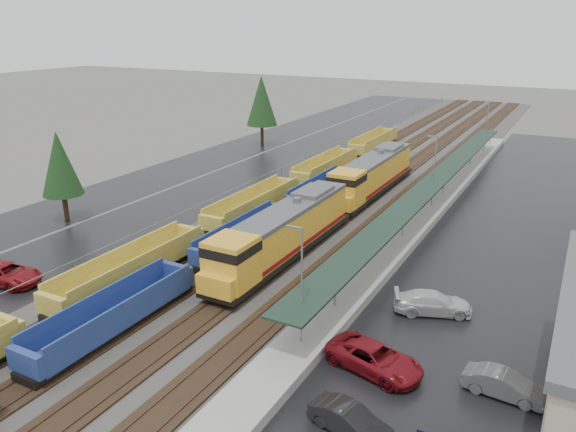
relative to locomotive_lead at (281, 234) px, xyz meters
name	(u,v)px	position (x,y,z in m)	size (l,w,h in m)	color
ballast_strip	(377,178)	(-2.00, 28.89, -2.44)	(20.00, 160.00, 0.08)	#302D2B
trackbed	(377,177)	(-2.00, 28.89, -2.32)	(14.60, 160.00, 0.22)	black
west_parking_lot	(275,164)	(-17.00, 28.89, -2.47)	(10.00, 160.00, 0.02)	black
west_road	(216,157)	(-27.00, 28.89, -2.47)	(9.00, 160.00, 0.02)	black
east_commuter_lot	(527,226)	(17.00, 18.89, -2.47)	(16.00, 100.00, 0.02)	black
station_platform	(431,205)	(7.50, 18.89, -1.74)	(3.00, 80.00, 8.00)	#9E9B93
chainlink_fence	(305,160)	(-11.50, 27.33, -0.87)	(0.08, 160.04, 2.02)	gray
tree_west_near	(60,163)	(-24.00, -1.11, 3.34)	(3.96, 3.96, 9.00)	#332316
tree_west_far	(262,101)	(-25.00, 38.89, 4.65)	(4.84, 4.84, 11.00)	#332316
locomotive_lead	(281,234)	(0.00, 0.00, 0.00)	(3.13, 20.61, 4.67)	black
locomotive_trail	(371,175)	(0.00, 21.00, 0.00)	(3.13, 20.61, 4.67)	black
well_string_yellow	(201,233)	(-8.00, -0.16, -1.30)	(2.65, 103.35, 2.35)	#A78E2E
well_string_blue	(114,316)	(-4.00, -14.82, -1.33)	(2.57, 77.03, 2.28)	navy
parked_car_west_c	(7,274)	(-16.40, -13.36, -1.70)	(5.59, 2.58, 1.55)	maroon
parked_car_east_a	(350,421)	(12.82, -16.37, -1.77)	(4.26, 1.49, 1.40)	black
parked_car_east_b	(375,358)	(12.09, -10.92, -1.69)	(5.69, 2.63, 1.58)	maroon
parked_car_east_c	(433,303)	(13.27, -2.68, -1.72)	(5.23, 2.13, 1.52)	silver
parked_car_east_e	(504,385)	(18.94, -9.86, -1.78)	(4.25, 1.48, 1.40)	#515456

